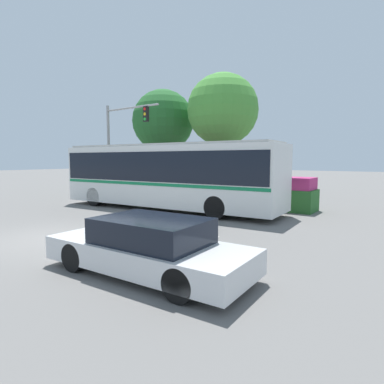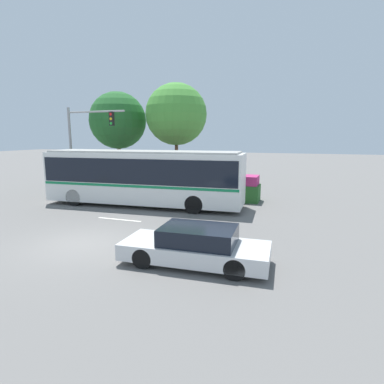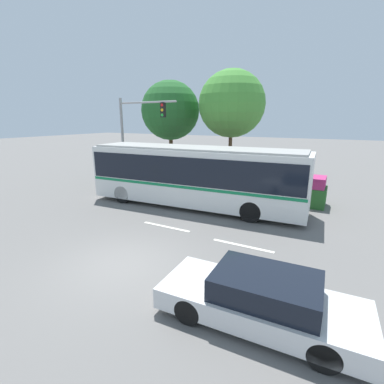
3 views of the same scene
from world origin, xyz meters
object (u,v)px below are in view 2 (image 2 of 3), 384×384
traffic_light_pole (83,138)px  city_bus (143,175)px  sedan_foreground (196,246)px  street_tree_left (118,121)px  street_tree_centre (176,115)px

traffic_light_pole → city_bus: bearing=-20.3°
sedan_foreground → street_tree_left: bearing=-52.6°
street_tree_centre → traffic_light_pole: bearing=-145.7°
city_bus → street_tree_left: bearing=-51.8°
traffic_light_pole → street_tree_centre: street_tree_centre is taller
street_tree_centre → sedan_foreground: bearing=-66.1°
sedan_foreground → street_tree_left: (-10.87, 13.20, 4.73)m
sedan_foreground → street_tree_centre: 15.32m
traffic_light_pole → street_tree_centre: size_ratio=0.76×
city_bus → street_tree_left: street_tree_left is taller
city_bus → traffic_light_pole: (-5.73, 2.12, 2.14)m
traffic_light_pole → street_tree_centre: 6.91m
city_bus → sedan_foreground: size_ratio=2.48×
sedan_foreground → street_tree_left: size_ratio=0.64×
sedan_foreground → traffic_light_pole: 15.18m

